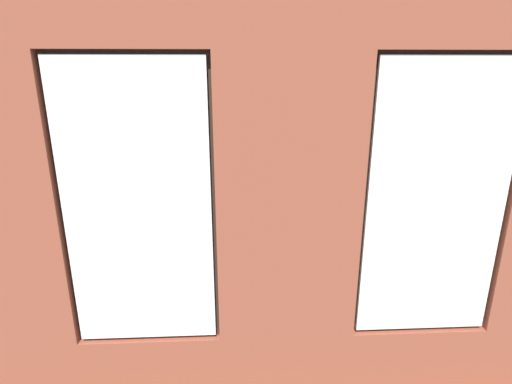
{
  "coord_description": "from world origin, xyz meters",
  "views": [
    {
      "loc": [
        0.37,
        5.29,
        2.71
      ],
      "look_at": [
        0.12,
        0.4,
        1.18
      ],
      "focal_mm": 28.0,
      "sensor_mm": 36.0,
      "label": 1
    }
  ],
  "objects_px": {
    "couch_by_window": "(296,322)",
    "remote_black": "(263,229)",
    "media_console": "(83,230)",
    "potted_plant_beside_window_right": "(74,312)",
    "tv_flatscreen": "(77,189)",
    "potted_plant_by_left_couch": "(365,203)",
    "cup_ceramic": "(243,234)",
    "remote_gray": "(222,231)",
    "coffee_table": "(235,237)",
    "table_plant_small": "(202,231)",
    "remote_silver": "(235,233)",
    "couch_left": "(421,232)",
    "potted_plant_near_tv": "(96,241)"
  },
  "relations": [
    {
      "from": "remote_gray",
      "to": "remote_silver",
      "type": "distance_m",
      "value": 0.21
    },
    {
      "from": "couch_by_window",
      "to": "potted_plant_beside_window_right",
      "type": "height_order",
      "value": "potted_plant_beside_window_right"
    },
    {
      "from": "couch_by_window",
      "to": "table_plant_small",
      "type": "height_order",
      "value": "couch_by_window"
    },
    {
      "from": "couch_left",
      "to": "remote_silver",
      "type": "distance_m",
      "value": 2.84
    },
    {
      "from": "remote_silver",
      "to": "couch_by_window",
      "type": "bearing_deg",
      "value": -57.65
    },
    {
      "from": "couch_left",
      "to": "media_console",
      "type": "xyz_separation_m",
      "value": [
        5.19,
        -0.41,
        -0.04
      ]
    },
    {
      "from": "tv_flatscreen",
      "to": "table_plant_small",
      "type": "bearing_deg",
      "value": 158.86
    },
    {
      "from": "table_plant_small",
      "to": "potted_plant_by_left_couch",
      "type": "distance_m",
      "value": 3.39
    },
    {
      "from": "remote_black",
      "to": "media_console",
      "type": "bearing_deg",
      "value": -47.8
    },
    {
      "from": "remote_black",
      "to": "potted_plant_near_tv",
      "type": "bearing_deg",
      "value": -25.54
    },
    {
      "from": "coffee_table",
      "to": "couch_by_window",
      "type": "bearing_deg",
      "value": 107.09
    },
    {
      "from": "couch_by_window",
      "to": "potted_plant_beside_window_right",
      "type": "xyz_separation_m",
      "value": [
        2.05,
        0.1,
        0.26
      ]
    },
    {
      "from": "potted_plant_by_left_couch",
      "to": "potted_plant_beside_window_right",
      "type": "bearing_deg",
      "value": 43.53
    },
    {
      "from": "couch_by_window",
      "to": "table_plant_small",
      "type": "bearing_deg",
      "value": -60.08
    },
    {
      "from": "remote_black",
      "to": "remote_silver",
      "type": "height_order",
      "value": "same"
    },
    {
      "from": "tv_flatscreen",
      "to": "potted_plant_beside_window_right",
      "type": "height_order",
      "value": "tv_flatscreen"
    },
    {
      "from": "cup_ceramic",
      "to": "potted_plant_by_left_couch",
      "type": "relative_size",
      "value": 0.17
    },
    {
      "from": "couch_by_window",
      "to": "media_console",
      "type": "relative_size",
      "value": 1.64
    },
    {
      "from": "couch_by_window",
      "to": "potted_plant_beside_window_right",
      "type": "distance_m",
      "value": 2.07
    },
    {
      "from": "remote_gray",
      "to": "potted_plant_by_left_couch",
      "type": "relative_size",
      "value": 0.35
    },
    {
      "from": "tv_flatscreen",
      "to": "potted_plant_by_left_couch",
      "type": "distance_m",
      "value": 4.94
    },
    {
      "from": "couch_left",
      "to": "coffee_table",
      "type": "bearing_deg",
      "value": -88.68
    },
    {
      "from": "remote_gray",
      "to": "coffee_table",
      "type": "bearing_deg",
      "value": 150.36
    },
    {
      "from": "couch_by_window",
      "to": "coffee_table",
      "type": "distance_m",
      "value": 2.01
    },
    {
      "from": "remote_silver",
      "to": "coffee_table",
      "type": "bearing_deg",
      "value": 15.25
    },
    {
      "from": "remote_gray",
      "to": "remote_silver",
      "type": "bearing_deg",
      "value": 150.36
    },
    {
      "from": "couch_by_window",
      "to": "table_plant_small",
      "type": "xyz_separation_m",
      "value": [
        1.04,
        -1.81,
        0.21
      ]
    },
    {
      "from": "remote_gray",
      "to": "media_console",
      "type": "distance_m",
      "value": 2.25
    },
    {
      "from": "couch_by_window",
      "to": "couch_left",
      "type": "xyz_separation_m",
      "value": [
        -2.23,
        -2.14,
        -0.0
      ]
    },
    {
      "from": "cup_ceramic",
      "to": "tv_flatscreen",
      "type": "distance_m",
      "value": 2.62
    },
    {
      "from": "remote_gray",
      "to": "tv_flatscreen",
      "type": "bearing_deg",
      "value": -17.77
    },
    {
      "from": "couch_by_window",
      "to": "remote_black",
      "type": "height_order",
      "value": "couch_by_window"
    },
    {
      "from": "media_console",
      "to": "potted_plant_beside_window_right",
      "type": "height_order",
      "value": "potted_plant_beside_window_right"
    },
    {
      "from": "tv_flatscreen",
      "to": "potted_plant_by_left_couch",
      "type": "relative_size",
      "value": 2.25
    },
    {
      "from": "potted_plant_by_left_couch",
      "to": "media_console",
      "type": "bearing_deg",
      "value": 12.28
    },
    {
      "from": "table_plant_small",
      "to": "cup_ceramic",
      "type": "bearing_deg",
      "value": -180.0
    },
    {
      "from": "remote_black",
      "to": "cup_ceramic",
      "type": "bearing_deg",
      "value": 0.52
    },
    {
      "from": "coffee_table",
      "to": "cup_ceramic",
      "type": "relative_size",
      "value": 17.83
    },
    {
      "from": "table_plant_small",
      "to": "media_console",
      "type": "height_order",
      "value": "table_plant_small"
    },
    {
      "from": "cup_ceramic",
      "to": "potted_plant_beside_window_right",
      "type": "height_order",
      "value": "potted_plant_beside_window_right"
    },
    {
      "from": "remote_silver",
      "to": "tv_flatscreen",
      "type": "bearing_deg",
      "value": -179.67
    },
    {
      "from": "cup_ceramic",
      "to": "remote_gray",
      "type": "relative_size",
      "value": 0.5
    },
    {
      "from": "cup_ceramic",
      "to": "media_console",
      "type": "distance_m",
      "value": 2.59
    },
    {
      "from": "remote_black",
      "to": "tv_flatscreen",
      "type": "xyz_separation_m",
      "value": [
        2.78,
        -0.5,
        0.49
      ]
    },
    {
      "from": "tv_flatscreen",
      "to": "potted_plant_by_left_couch",
      "type": "bearing_deg",
      "value": -167.75
    },
    {
      "from": "remote_silver",
      "to": "remote_black",
      "type": "bearing_deg",
      "value": 32.34
    },
    {
      "from": "remote_silver",
      "to": "remote_gray",
      "type": "bearing_deg",
      "value": 169.47
    },
    {
      "from": "tv_flatscreen",
      "to": "remote_silver",
      "type": "bearing_deg",
      "value": 165.08
    },
    {
      "from": "remote_black",
      "to": "media_console",
      "type": "relative_size",
      "value": 0.16
    },
    {
      "from": "couch_by_window",
      "to": "remote_silver",
      "type": "height_order",
      "value": "couch_by_window"
    }
  ]
}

